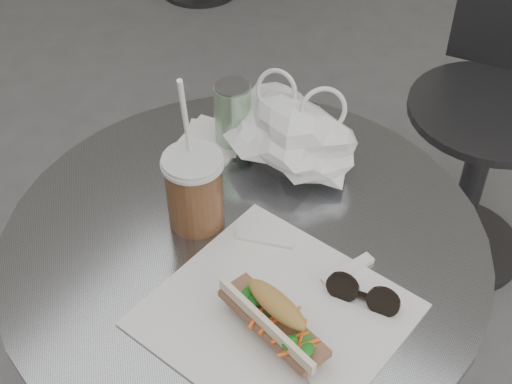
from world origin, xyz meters
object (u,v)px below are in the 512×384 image
Objects in this scene: sunglasses at (363,295)px; drink_can at (233,115)px; iced_coffee at (194,189)px; banh_mi at (274,319)px; cafe_table at (246,341)px; chair_far at (484,144)px.

drink_can is at bearing 143.86° from sunglasses.
iced_coffee reaches higher than drink_can.
banh_mi is 0.81× the size of iced_coffee.
drink_can is (-0.29, 0.31, 0.02)m from banh_mi.
iced_coffee is (-0.22, 0.12, 0.03)m from banh_mi.
sunglasses is at bearing -2.79° from cafe_table.
banh_mi is (0.14, -0.13, 0.31)m from cafe_table.
cafe_table is at bearing -50.26° from drink_can.
drink_can is at bearing 60.63° from chair_far.
drink_can is (-0.07, 0.19, -0.01)m from iced_coffee.
cafe_table is 6.92× the size of sunglasses.
sunglasses is (0.30, 0.00, -0.05)m from iced_coffee.
chair_far is 7.18× the size of sunglasses.
cafe_table is 3.36× the size of banh_mi.
chair_far is at bearing 106.33° from banh_mi.
drink_can is at bearing 148.42° from banh_mi.
sunglasses is 0.90× the size of drink_can.
sunglasses is at bearing 86.19° from chair_far.
iced_coffee is (-0.08, -0.01, 0.34)m from cafe_table.
chair_far is 6.46× the size of drink_can.
banh_mi is 1.85× the size of drink_can.
iced_coffee reaches higher than banh_mi.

